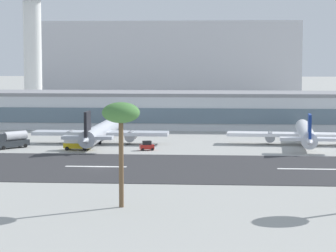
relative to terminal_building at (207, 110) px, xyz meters
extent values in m
plane|color=#9E9E99|center=(-19.00, -84.22, -5.43)|extent=(1400.00, 1400.00, 0.00)
cube|color=#2D2D30|center=(-19.00, -82.63, -5.39)|extent=(800.00, 37.13, 0.08)
cube|color=white|center=(-19.72, -82.63, -5.34)|extent=(12.00, 1.20, 0.01)
cube|color=white|center=(21.37, -82.63, -5.34)|extent=(12.00, 1.20, 0.01)
cube|color=silver|center=(0.00, 0.06, -0.50)|extent=(154.12, 23.36, 9.85)
cube|color=slate|center=(0.00, -11.77, -1.00)|extent=(149.49, 0.30, 4.43)
cube|color=gray|center=(0.00, 0.06, 4.92)|extent=(155.66, 23.59, 1.00)
cylinder|color=silver|center=(-67.06, 49.91, 16.56)|extent=(6.76, 6.76, 43.97)
cube|color=#BCBCC1|center=(-24.49, 141.82, 13.96)|extent=(132.12, 30.56, 38.78)
cylinder|color=silver|center=(-25.32, -43.34, -2.40)|extent=(3.97, 39.06, 3.91)
sphere|color=silver|center=(-25.29, -23.82, -2.40)|extent=(3.71, 3.71, 3.71)
cone|color=silver|center=(-25.36, -62.87, -2.40)|extent=(3.53, 7.04, 3.51)
cube|color=silver|center=(-25.33, -44.13, -2.79)|extent=(33.60, 5.92, 0.86)
cylinder|color=gray|center=(-17.77, -44.14, -3.48)|extent=(2.55, 5.47, 2.54)
cylinder|color=gray|center=(-32.88, -44.11, -3.48)|extent=(2.55, 5.47, 2.54)
cube|color=silver|center=(-25.36, -61.31, -2.01)|extent=(11.43, 3.24, 0.69)
cube|color=black|center=(-25.36, -61.31, 0.72)|extent=(0.63, 5.27, 6.25)
cylinder|color=black|center=(-25.33, -45.30, -4.89)|extent=(0.70, 0.70, 1.07)
cylinder|color=white|center=(25.08, -41.98, -2.58)|extent=(5.89, 36.97, 3.68)
sphere|color=white|center=(26.19, -23.60, -2.58)|extent=(3.50, 3.50, 3.50)
cone|color=white|center=(23.98, -60.35, -2.58)|extent=(3.71, 6.81, 3.31)
cube|color=white|center=(25.04, -42.71, -2.94)|extent=(38.55, 7.81, 0.81)
cylinder|color=gray|center=(16.44, -42.19, -3.59)|extent=(2.70, 5.29, 2.39)
cube|color=white|center=(24.06, -58.88, -2.21)|extent=(13.18, 3.81, 0.65)
cube|color=navy|center=(24.06, -58.88, 0.37)|extent=(0.89, 5.00, 5.89)
cylinder|color=black|center=(24.97, -43.81, -4.92)|extent=(0.66, 0.66, 1.01)
cube|color=#2D3338|center=(-44.72, -54.76, -4.28)|extent=(7.54, 8.12, 1.40)
cylinder|color=silver|center=(-44.05, -54.00, -2.53)|extent=(5.38, 5.74, 2.10)
cylinder|color=black|center=(-45.69, -57.86, -4.98)|extent=(0.80, 0.86, 0.90)
cylinder|color=black|center=(-43.75, -51.67, -4.98)|extent=(0.80, 0.86, 0.90)
cylinder|color=black|center=(-41.79, -53.38, -4.98)|extent=(0.80, 0.86, 0.90)
cube|color=gold|center=(-28.62, -56.92, -4.38)|extent=(6.17, 2.87, 1.20)
cube|color=silver|center=(-29.33, -56.87, -2.98)|extent=(4.49, 2.64, 1.60)
cube|color=gold|center=(-26.46, -57.10, -3.03)|extent=(1.85, 2.33, 1.50)
cylinder|color=black|center=(-26.62, -58.29, -4.98)|extent=(0.92, 0.35, 0.90)
cylinder|color=black|center=(-26.43, -55.89, -4.98)|extent=(0.92, 0.35, 0.90)
cylinder|color=black|center=(-30.80, -57.95, -4.98)|extent=(0.92, 0.35, 0.90)
cylinder|color=black|center=(-30.61, -55.56, -4.98)|extent=(0.92, 0.35, 0.90)
cube|color=#B2231E|center=(-12.52, -56.20, -4.63)|extent=(3.53, 2.47, 1.00)
cube|color=black|center=(-12.52, -56.20, -3.68)|extent=(2.21, 1.79, 0.90)
cylinder|color=black|center=(-11.22, -56.64, -5.13)|extent=(0.66, 0.44, 0.60)
cylinder|color=black|center=(-11.69, -55.11, -5.13)|extent=(0.66, 0.44, 0.60)
cylinder|color=black|center=(-13.36, -57.30, -5.13)|extent=(0.66, 0.44, 0.60)
cylinder|color=black|center=(-13.83, -55.77, -5.13)|extent=(0.66, 0.44, 0.60)
cylinder|color=brown|center=(-9.37, -120.38, 1.33)|extent=(0.68, 0.68, 13.52)
ellipsoid|color=#427538|center=(-9.37, -120.38, 8.09)|extent=(5.36, 5.36, 2.95)
camera|label=1|loc=(5.15, -222.31, 15.78)|focal=78.29mm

